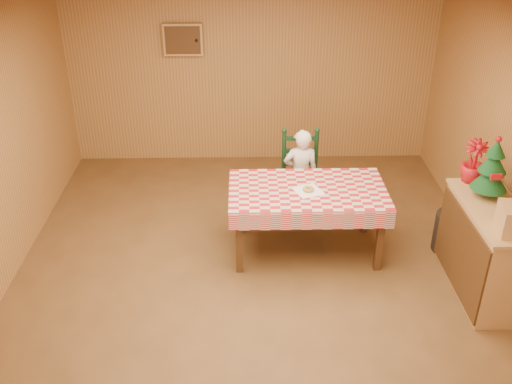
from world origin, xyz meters
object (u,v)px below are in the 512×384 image
christmas_tree (492,169)px  ladder_chair (300,177)px  seated_child (301,175)px  shelf_unit (486,250)px  storage_bin (454,233)px  dining_table (307,196)px

christmas_tree → ladder_chair: bearing=143.0°
ladder_chair → seated_child: size_ratio=0.96×
shelf_unit → storage_bin: size_ratio=2.84×
seated_child → shelf_unit: size_ratio=0.91×
christmas_tree → dining_table: bearing=164.2°
dining_table → seated_child: (-0.00, 0.73, -0.13)m
shelf_unit → seated_child: bearing=138.9°
christmas_tree → seated_child: bearing=144.3°
seated_child → christmas_tree: christmas_tree is taller
christmas_tree → storage_bin: bearing=96.1°
dining_table → christmas_tree: 1.81m
seated_child → storage_bin: size_ratio=2.58×
christmas_tree → storage_bin: christmas_tree is taller
ladder_chair → christmas_tree: christmas_tree is taller
dining_table → shelf_unit: 1.82m
dining_table → christmas_tree: (1.67, -0.47, 0.52)m
shelf_unit → christmas_tree: bearing=88.0°
ladder_chair → shelf_unit: 2.24m
dining_table → storage_bin: dining_table is taller
seated_child → storage_bin: seated_child is taller
shelf_unit → christmas_tree: size_ratio=2.00×
ladder_chair → christmas_tree: (1.67, -1.26, 0.71)m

